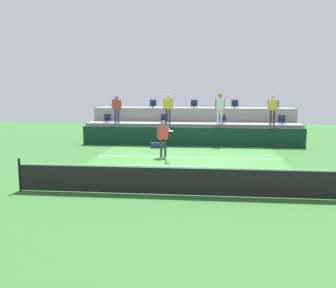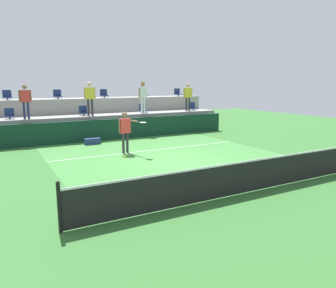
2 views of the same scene
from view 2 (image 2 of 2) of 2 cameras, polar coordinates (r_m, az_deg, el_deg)
ground_plane at (r=12.46m, az=2.01°, el=-3.11°), size 40.00×40.00×0.00m
court_inner_paint at (r=13.30m, az=-0.22°, el=-2.20°), size 9.00×10.00×0.01m
court_service_line at (r=14.51m, az=-2.89°, el=-1.11°), size 9.00×0.06×0.00m
tennis_net at (r=9.25m, az=14.98°, el=-5.15°), size 10.48×0.08×1.07m
sponsor_backboard at (r=17.68m, az=-8.08°, el=2.70°), size 13.00×0.16×1.10m
seating_tier_lower at (r=18.88m, az=-9.52°, el=3.39°), size 13.00×1.80×1.25m
seating_tier_upper at (r=20.52m, az=-11.26°, el=5.10°), size 13.00×1.80×2.10m
stadium_chair_lower_far_left at (r=17.67m, az=-26.17°, el=4.70°), size 0.44×0.40×0.52m
stadium_chair_lower_left at (r=18.22m, az=-14.70°, el=5.59°), size 0.44×0.40×0.52m
stadium_chair_lower_right at (r=19.41m, az=-4.42°, el=6.19°), size 0.44×0.40×0.52m
stadium_chair_lower_far_right at (r=21.14m, az=4.39°, el=6.55°), size 0.44×0.40×0.52m
stadium_chair_upper_far_left at (r=19.42m, az=-26.51°, el=7.63°), size 0.44×0.40×0.52m
stadium_chair_upper_left at (r=19.72m, az=-18.90°, el=8.20°), size 0.44×0.40×0.52m
stadium_chair_upper_center at (r=20.40m, az=-11.22°, el=8.63°), size 0.44×0.40×0.52m
stadium_chair_upper_right at (r=21.37m, az=-4.34°, el=8.88°), size 0.44×0.40×0.52m
stadium_chair_upper_far_right at (r=22.58m, az=1.72°, el=9.00°), size 0.44×0.40×0.52m
tennis_player at (r=13.86m, az=-7.50°, el=2.83°), size 0.92×1.18×1.78m
spectator_leaning_on_rail at (r=17.29m, az=-23.88°, el=7.38°), size 0.59×0.23×1.66m
spectator_in_grey at (r=17.87m, az=-13.64°, el=8.37°), size 0.62×0.28×1.79m
spectator_with_hat at (r=18.95m, az=-4.45°, el=8.83°), size 0.61×0.51×1.81m
spectator_in_white at (r=20.43m, az=3.52°, el=8.72°), size 0.60×0.27×1.71m
tennis_ball at (r=8.84m, az=-7.63°, el=-2.25°), size 0.07×0.07×0.07m
equipment_bag at (r=16.36m, az=-13.18°, el=0.47°), size 0.76×0.28×0.30m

